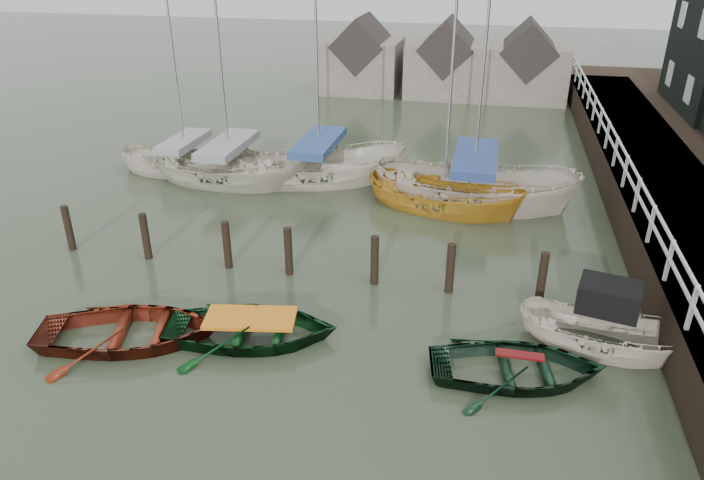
% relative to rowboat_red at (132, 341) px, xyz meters
% --- Properties ---
extents(ground, '(120.00, 120.00, 0.00)m').
position_rel_rowboat_red_xyz_m(ground, '(3.77, 0.89, 0.00)').
color(ground, '#303723').
rests_on(ground, ground).
extents(pier, '(3.04, 32.00, 2.70)m').
position_rel_rowboat_red_xyz_m(pier, '(13.25, 10.89, 0.71)').
color(pier, black).
rests_on(pier, ground).
extents(mooring_pilings, '(13.72, 0.22, 1.80)m').
position_rel_rowboat_red_xyz_m(mooring_pilings, '(2.66, 3.89, 0.50)').
color(mooring_pilings, black).
rests_on(mooring_pilings, ground).
extents(far_sheds, '(14.00, 4.08, 4.39)m').
position_rel_rowboat_red_xyz_m(far_sheds, '(4.61, 26.89, 1.86)').
color(far_sheds, '#665B51').
rests_on(far_sheds, ground).
extents(rowboat_red, '(4.84, 4.04, 0.86)m').
position_rel_rowboat_red_xyz_m(rowboat_red, '(0.00, 0.00, 0.00)').
color(rowboat_red, '#5D1B0D').
rests_on(rowboat_red, ground).
extents(rowboat_green, '(4.43, 3.52, 0.83)m').
position_rel_rowboat_red_xyz_m(rowboat_green, '(2.69, 0.70, 0.00)').
color(rowboat_green, black).
rests_on(rowboat_green, ground).
extents(rowboat_dkgreen, '(4.11, 3.25, 0.77)m').
position_rel_rowboat_red_xyz_m(rowboat_dkgreen, '(8.70, 0.63, 0.00)').
color(rowboat_dkgreen, black).
rests_on(rowboat_dkgreen, ground).
extents(motorboat, '(4.06, 2.26, 2.30)m').
position_rel_rowboat_red_xyz_m(motorboat, '(10.57, 2.14, 0.11)').
color(motorboat, beige).
rests_on(motorboat, ground).
extents(sailboat_a, '(6.42, 2.75, 11.65)m').
position_rel_rowboat_red_xyz_m(sailboat_a, '(-1.84, 10.31, 0.06)').
color(sailboat_a, beige).
rests_on(sailboat_a, ground).
extents(sailboat_b, '(7.00, 4.29, 10.67)m').
position_rel_rowboat_red_xyz_m(sailboat_b, '(1.41, 11.22, 0.06)').
color(sailboat_b, beige).
rests_on(sailboat_b, ground).
extents(sailboat_c, '(5.94, 3.50, 9.59)m').
position_rel_rowboat_red_xyz_m(sailboat_c, '(6.29, 9.51, 0.01)').
color(sailboat_c, '#BF8723').
rests_on(sailboat_c, ground).
extents(sailboat_d, '(7.43, 3.48, 13.36)m').
position_rel_rowboat_red_xyz_m(sailboat_d, '(7.23, 10.24, 0.06)').
color(sailboat_d, beige).
rests_on(sailboat_d, ground).
extents(sailboat_e, '(5.44, 2.39, 9.92)m').
position_rel_rowboat_red_xyz_m(sailboat_e, '(-3.99, 10.98, 0.07)').
color(sailboat_e, beige).
rests_on(sailboat_e, ground).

